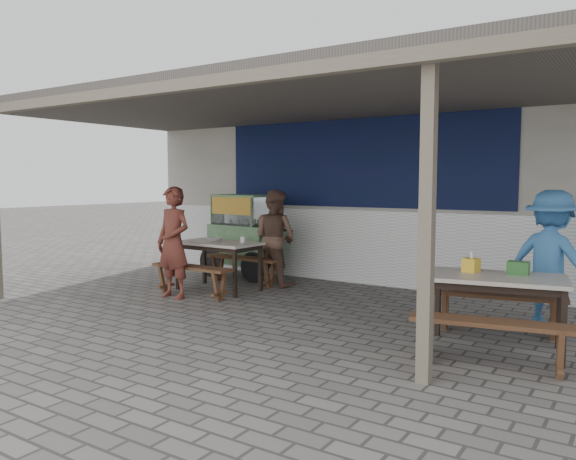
% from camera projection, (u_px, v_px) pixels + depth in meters
% --- Properties ---
extents(ground, '(60.00, 60.00, 0.00)m').
position_uv_depth(ground, '(260.00, 321.00, 6.72)').
color(ground, slate).
rests_on(ground, ground).
extents(back_wall, '(9.00, 1.28, 3.50)m').
position_uv_depth(back_wall, '(383.00, 178.00, 9.55)').
color(back_wall, beige).
rests_on(back_wall, ground).
extents(warung_roof, '(9.00, 4.21, 2.81)m').
position_uv_depth(warung_roof, '(301.00, 100.00, 7.22)').
color(warung_roof, '#514B45').
rests_on(warung_roof, ground).
extents(table_left, '(1.29, 0.75, 0.75)m').
position_uv_depth(table_left, '(218.00, 247.00, 8.60)').
color(table_left, beige).
rests_on(table_left, ground).
extents(bench_left_street, '(1.38, 0.31, 0.45)m').
position_uv_depth(bench_left_street, '(192.00, 274.00, 8.14)').
color(bench_left_street, brown).
rests_on(bench_left_street, ground).
extents(bench_left_wall, '(1.38, 0.31, 0.45)m').
position_uv_depth(bench_left_wall, '(243.00, 264.00, 9.11)').
color(bench_left_wall, brown).
rests_on(bench_left_wall, ground).
extents(table_right, '(1.42, 0.99, 0.75)m').
position_uv_depth(table_right, '(496.00, 284.00, 5.51)').
color(table_right, beige).
rests_on(table_right, ground).
extents(bench_right_street, '(1.43, 0.53, 0.45)m').
position_uv_depth(bench_right_street, '(491.00, 333.00, 4.95)').
color(bench_right_street, brown).
rests_on(bench_right_street, ground).
extents(bench_right_wall, '(1.43, 0.53, 0.45)m').
position_uv_depth(bench_right_wall, '(497.00, 304.00, 6.14)').
color(bench_right_wall, brown).
rests_on(bench_right_wall, ground).
extents(vendor_cart, '(1.85, 0.83, 1.44)m').
position_uv_depth(vendor_cart, '(244.00, 232.00, 9.77)').
color(vendor_cart, '#76A76F').
rests_on(vendor_cart, ground).
extents(patron_street_side, '(0.60, 0.41, 1.60)m').
position_uv_depth(patron_street_side, '(173.00, 243.00, 8.02)').
color(patron_street_side, brown).
rests_on(patron_street_side, ground).
extents(patron_wall_side, '(0.79, 0.64, 1.54)m').
position_uv_depth(patron_wall_side, '(275.00, 238.00, 9.01)').
color(patron_wall_side, brown).
rests_on(patron_wall_side, ground).
extents(patron_right_table, '(1.16, 0.88, 1.58)m').
position_uv_depth(patron_right_table, '(551.00, 262.00, 6.16)').
color(patron_right_table, '#3D7ABC').
rests_on(patron_right_table, ground).
extents(tissue_box, '(0.17, 0.17, 0.14)m').
position_uv_depth(tissue_box, '(471.00, 265.00, 5.73)').
color(tissue_box, yellow).
rests_on(tissue_box, table_right).
extents(donation_box, '(0.20, 0.13, 0.13)m').
position_uv_depth(donation_box, '(518.00, 268.00, 5.56)').
color(donation_box, '#2F672E').
rests_on(donation_box, table_right).
extents(condiment_jar, '(0.08, 0.08, 0.08)m').
position_uv_depth(condiment_jar, '(243.00, 239.00, 8.52)').
color(condiment_jar, silver).
rests_on(condiment_jar, table_left).
extents(condiment_bowl, '(0.26, 0.26, 0.05)m').
position_uv_depth(condiment_bowl, '(214.00, 239.00, 8.71)').
color(condiment_bowl, white).
rests_on(condiment_bowl, table_left).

